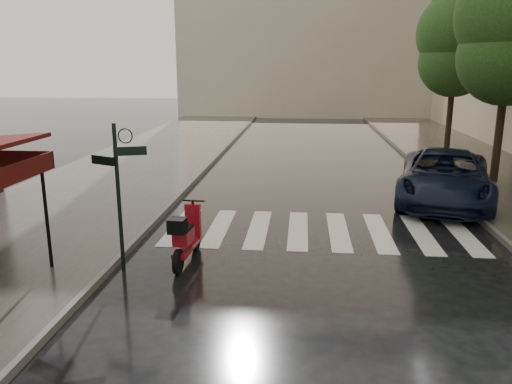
# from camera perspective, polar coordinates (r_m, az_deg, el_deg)

# --- Properties ---
(ground) EXTENTS (120.00, 120.00, 0.00)m
(ground) POSITION_cam_1_polar(r_m,az_deg,el_deg) (8.15, -14.06, -17.17)
(ground) COLOR black
(ground) RESTS_ON ground
(sidewalk_near) EXTENTS (6.00, 60.00, 0.12)m
(sidewalk_near) POSITION_cam_1_polar(r_m,az_deg,el_deg) (20.24, -15.03, 1.92)
(sidewalk_near) COLOR #38332D
(sidewalk_near) RESTS_ON ground
(curb_near) EXTENTS (0.12, 60.00, 0.16)m
(curb_near) POSITION_cam_1_polar(r_m,az_deg,el_deg) (19.39, -6.54, 1.84)
(curb_near) COLOR #595651
(curb_near) RESTS_ON ground
(curb_far) EXTENTS (0.12, 60.00, 0.16)m
(curb_far) POSITION_cam_1_polar(r_m,az_deg,el_deg) (19.61, 19.83, 1.22)
(curb_far) COLOR #595651
(curb_far) RESTS_ON ground
(crosswalk) EXTENTS (7.85, 3.20, 0.01)m
(crosswalk) POSITION_cam_1_polar(r_m,az_deg,el_deg) (13.22, 7.12, -4.37)
(crosswalk) COLOR silver
(crosswalk) RESTS_ON ground
(signpost) EXTENTS (1.17, 0.29, 3.10)m
(signpost) POSITION_cam_1_polar(r_m,az_deg,el_deg) (10.49, -15.47, 0.70)
(signpost) COLOR black
(signpost) RESTS_ON ground
(tree_mid) EXTENTS (3.80, 3.80, 8.34)m
(tree_mid) POSITION_cam_1_polar(r_m,az_deg,el_deg) (19.85, 27.21, 16.75)
(tree_mid) COLOR black
(tree_mid) RESTS_ON sidewalk_far
(tree_far) EXTENTS (3.80, 3.80, 8.16)m
(tree_far) POSITION_cam_1_polar(r_m,az_deg,el_deg) (26.55, 21.97, 15.94)
(tree_far) COLOR black
(tree_far) RESTS_ON sidewalk_far
(scooter) EXTENTS (0.51, 1.88, 1.24)m
(scooter) POSITION_cam_1_polar(r_m,az_deg,el_deg) (10.97, -8.00, -5.18)
(scooter) COLOR black
(scooter) RESTS_ON ground
(parked_car) EXTENTS (4.07, 6.33, 1.62)m
(parked_car) POSITION_cam_1_polar(r_m,az_deg,el_deg) (16.78, 20.77, 1.65)
(parked_car) COLOR black
(parked_car) RESTS_ON ground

